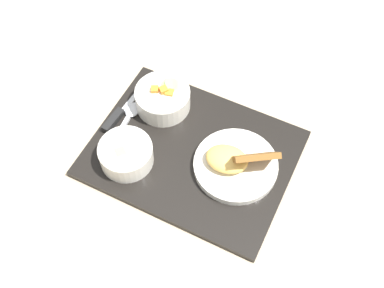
{
  "coord_description": "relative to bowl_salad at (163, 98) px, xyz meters",
  "views": [
    {
      "loc": [
        0.28,
        -0.45,
        0.88
      ],
      "look_at": [
        0.0,
        0.0,
        0.04
      ],
      "focal_mm": 45.0,
      "sensor_mm": 36.0,
      "label": 1
    }
  ],
  "objects": [
    {
      "name": "knife",
      "position": [
        -0.07,
        -0.08,
        -0.02
      ],
      "size": [
        0.02,
        0.17,
        0.02
      ],
      "rotation": [
        0.0,
        0.0,
        1.61
      ],
      "color": "silver",
      "rests_on": "serving_tray"
    },
    {
      "name": "bowl_soup",
      "position": [
        0.02,
        -0.16,
        -0.0
      ],
      "size": [
        0.11,
        0.11,
        0.05
      ],
      "color": "silver",
      "rests_on": "serving_tray"
    },
    {
      "name": "bowl_salad",
      "position": [
        0.0,
        0.0,
        0.0
      ],
      "size": [
        0.12,
        0.12,
        0.06
      ],
      "color": "silver",
      "rests_on": "serving_tray"
    },
    {
      "name": "spoon",
      "position": [
        -0.04,
        -0.07,
        -0.02
      ],
      "size": [
        0.04,
        0.13,
        0.01
      ],
      "rotation": [
        0.0,
        0.0,
        1.75
      ],
      "color": "silver",
      "rests_on": "serving_tray"
    },
    {
      "name": "serving_tray",
      "position": [
        0.12,
        -0.07,
        -0.04
      ],
      "size": [
        0.45,
        0.36,
        0.01
      ],
      "color": "black",
      "rests_on": "ground_plane"
    },
    {
      "name": "plate_main",
      "position": [
        0.21,
        -0.05,
        -0.01
      ],
      "size": [
        0.17,
        0.17,
        0.08
      ],
      "color": "silver",
      "rests_on": "serving_tray"
    },
    {
      "name": "ground_plane",
      "position": [
        0.12,
        -0.07,
        -0.04
      ],
      "size": [
        4.0,
        4.0,
        0.0
      ],
      "primitive_type": "plane",
      "color": "tan"
    }
  ]
}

